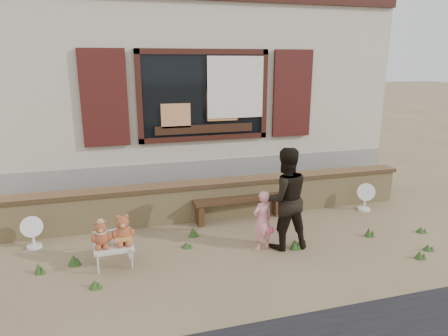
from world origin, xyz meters
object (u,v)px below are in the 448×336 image
object	(u,v)px
teddy_bear_left	(101,233)
teddy_bear_right	(123,229)
bench	(238,202)
child	(262,221)
folding_chair	(113,246)
adult	(284,198)

from	to	relation	value
teddy_bear_left	teddy_bear_right	size ratio (longest dim) A/B	0.89
bench	teddy_bear_right	world-z (taller)	teddy_bear_right
teddy_bear_right	child	world-z (taller)	child
bench	teddy_bear_left	bearing A→B (deg)	-156.61
folding_chair	adult	size ratio (longest dim) A/B	0.35
child	teddy_bear_left	bearing A→B (deg)	-18.69
child	bench	bearing A→B (deg)	-108.11
teddy_bear_right	adult	xyz separation A→B (m)	(2.29, -0.10, 0.24)
teddy_bear_right	adult	size ratio (longest dim) A/B	0.27
teddy_bear_right	folding_chair	bearing A→B (deg)	180.00
bench	teddy_bear_right	bearing A→B (deg)	-153.85
bench	teddy_bear_right	distance (m)	2.29
folding_chair	child	size ratio (longest dim) A/B	0.60
teddy_bear_right	child	bearing A→B (deg)	-6.18
teddy_bear_right	adult	bearing A→B (deg)	-5.94
teddy_bear_left	child	world-z (taller)	child
folding_chair	teddy_bear_right	distance (m)	0.28
bench	teddy_bear_left	xyz separation A→B (m)	(-2.26, -1.13, 0.20)
folding_chair	child	bearing A→B (deg)	-5.77
teddy_bear_right	child	distance (m)	1.96
bench	child	distance (m)	1.22
folding_chair	teddy_bear_right	size ratio (longest dim) A/B	1.29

